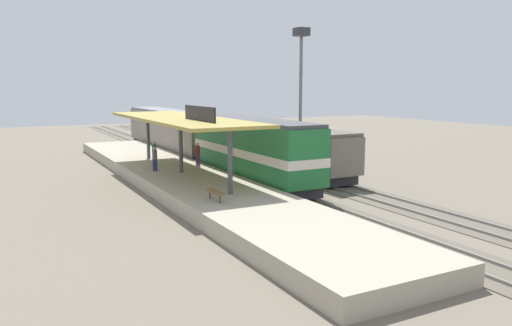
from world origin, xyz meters
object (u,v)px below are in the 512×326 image
(passenger_carriage_single, at_px, (170,131))
(light_mast, at_px, (301,67))
(platform_bench, at_px, (215,192))
(freight_car, at_px, (299,150))
(locomotive, at_px, (252,150))
(person_boarding, at_px, (198,153))
(person_waiting, at_px, (155,158))
(person_walking, at_px, (154,152))

(passenger_carriage_single, height_order, light_mast, light_mast)
(platform_bench, relative_size, freight_car, 0.14)
(locomotive, xyz_separation_m, passenger_carriage_single, (0.00, 18.00, -0.10))
(light_mast, relative_size, person_boarding, 6.84)
(passenger_carriage_single, bearing_deg, locomotive, -90.00)
(platform_bench, distance_m, freight_car, 13.55)
(person_waiting, relative_size, person_boarding, 1.00)
(freight_car, relative_size, light_mast, 1.03)
(freight_car, xyz_separation_m, person_waiting, (-10.65, 2.05, -0.12))
(locomotive, distance_m, freight_car, 4.75)
(locomotive, xyz_separation_m, light_mast, (7.80, 5.88, 5.99))
(passenger_carriage_single, height_order, freight_car, passenger_carriage_single)
(locomotive, bearing_deg, passenger_carriage_single, 90.00)
(freight_car, height_order, person_boarding, freight_car)
(light_mast, bearing_deg, person_waiting, -168.88)
(platform_bench, xyz_separation_m, light_mast, (13.80, 13.19, 7.05))
(locomotive, height_order, person_waiting, locomotive)
(person_waiting, height_order, person_walking, same)
(person_waiting, relative_size, person_walking, 1.00)
(person_boarding, bearing_deg, person_waiting, -163.46)
(freight_car, relative_size, person_boarding, 7.02)
(locomotive, bearing_deg, person_waiting, 152.46)
(passenger_carriage_single, distance_m, person_waiting, 16.04)
(locomotive, height_order, freight_car, locomotive)
(platform_bench, height_order, person_waiting, person_waiting)
(locomotive, distance_m, person_boarding, 4.91)
(locomotive, distance_m, light_mast, 11.45)
(passenger_carriage_single, relative_size, person_walking, 11.70)
(locomotive, bearing_deg, freight_car, 13.44)
(locomotive, height_order, passenger_carriage_single, locomotive)
(light_mast, height_order, person_waiting, light_mast)
(platform_bench, distance_m, person_waiting, 10.49)
(platform_bench, relative_size, passenger_carriage_single, 0.08)
(locomotive, relative_size, person_walking, 8.44)
(passenger_carriage_single, relative_size, person_boarding, 11.70)
(passenger_carriage_single, relative_size, light_mast, 1.71)
(freight_car, xyz_separation_m, light_mast, (3.20, 4.78, 6.43))
(platform_bench, relative_size, person_walking, 0.99)
(locomotive, relative_size, passenger_carriage_single, 0.72)
(platform_bench, height_order, locomotive, locomotive)
(person_waiting, distance_m, person_walking, 3.38)
(freight_car, xyz_separation_m, person_boarding, (-7.02, 3.13, -0.12))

